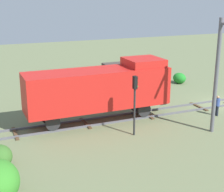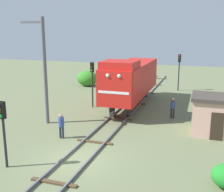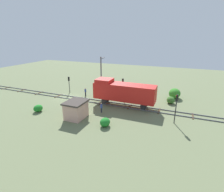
{
  "view_description": "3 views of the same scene",
  "coord_description": "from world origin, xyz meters",
  "px_view_note": "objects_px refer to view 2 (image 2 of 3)",
  "views": [
    {
      "loc": [
        -23.57,
        20.88,
        9.57
      ],
      "look_at": [
        0.77,
        10.66,
        1.74
      ],
      "focal_mm": 55.0,
      "sensor_mm": 36.0,
      "label": 1
    },
    {
      "loc": [
        6.4,
        -13.24,
        7.06
      ],
      "look_at": [
        -0.6,
        8.1,
        1.87
      ],
      "focal_mm": 45.0,
      "sensor_mm": 36.0,
      "label": 2
    },
    {
      "loc": [
        28.35,
        21.37,
        12.09
      ],
      "look_at": [
        0.07,
        9.82,
        1.65
      ],
      "focal_mm": 28.0,
      "sensor_mm": 36.0,
      "label": 3
    }
  ],
  "objects_px": {
    "traffic_signal_mid": "(92,76)",
    "worker_near_track": "(61,124)",
    "locomotive": "(131,78)",
    "traffic_signal_far": "(179,66)",
    "traffic_signal_near": "(3,122)",
    "worker_by_signal": "(173,107)",
    "catenary_mast": "(44,69)",
    "relay_hut": "(217,115)"
  },
  "relations": [
    {
      "from": "traffic_signal_far",
      "to": "catenary_mast",
      "type": "relative_size",
      "value": 0.54
    },
    {
      "from": "worker_near_track",
      "to": "worker_by_signal",
      "type": "height_order",
      "value": "same"
    },
    {
      "from": "catenary_mast",
      "to": "locomotive",
      "type": "bearing_deg",
      "value": 53.1
    },
    {
      "from": "locomotive",
      "to": "relay_hut",
      "type": "distance_m",
      "value": 9.19
    },
    {
      "from": "traffic_signal_mid",
      "to": "worker_near_track",
      "type": "height_order",
      "value": "traffic_signal_mid"
    },
    {
      "from": "locomotive",
      "to": "traffic_signal_mid",
      "type": "relative_size",
      "value": 2.71
    },
    {
      "from": "locomotive",
      "to": "catenary_mast",
      "type": "height_order",
      "value": "catenary_mast"
    },
    {
      "from": "traffic_signal_mid",
      "to": "catenary_mast",
      "type": "relative_size",
      "value": 0.53
    },
    {
      "from": "traffic_signal_mid",
      "to": "traffic_signal_far",
      "type": "bearing_deg",
      "value": 56.06
    },
    {
      "from": "catenary_mast",
      "to": "traffic_signal_near",
      "type": "bearing_deg",
      "value": -75.47
    },
    {
      "from": "worker_near_track",
      "to": "catenary_mast",
      "type": "distance_m",
      "value": 4.95
    },
    {
      "from": "worker_near_track",
      "to": "locomotive",
      "type": "bearing_deg",
      "value": -162.87
    },
    {
      "from": "traffic_signal_far",
      "to": "worker_by_signal",
      "type": "bearing_deg",
      "value": -87.02
    },
    {
      "from": "traffic_signal_near",
      "to": "worker_by_signal",
      "type": "relative_size",
      "value": 2.12
    },
    {
      "from": "locomotive",
      "to": "relay_hut",
      "type": "bearing_deg",
      "value": -34.34
    },
    {
      "from": "locomotive",
      "to": "catenary_mast",
      "type": "relative_size",
      "value": 1.43
    },
    {
      "from": "locomotive",
      "to": "worker_by_signal",
      "type": "distance_m",
      "value": 5.14
    },
    {
      "from": "traffic_signal_mid",
      "to": "locomotive",
      "type": "bearing_deg",
      "value": 20.18
    },
    {
      "from": "catenary_mast",
      "to": "worker_by_signal",
      "type": "bearing_deg",
      "value": 25.26
    },
    {
      "from": "traffic_signal_far",
      "to": "worker_near_track",
      "type": "xyz_separation_m",
      "value": [
        -6.0,
        -18.44,
        -2.06
      ]
    },
    {
      "from": "worker_near_track",
      "to": "catenary_mast",
      "type": "height_order",
      "value": "catenary_mast"
    },
    {
      "from": "locomotive",
      "to": "traffic_signal_near",
      "type": "relative_size",
      "value": 3.22
    },
    {
      "from": "locomotive",
      "to": "catenary_mast",
      "type": "distance_m",
      "value": 8.57
    },
    {
      "from": "traffic_signal_mid",
      "to": "worker_near_track",
      "type": "distance_m",
      "value": 8.34
    },
    {
      "from": "traffic_signal_mid",
      "to": "worker_by_signal",
      "type": "relative_size",
      "value": 2.52
    },
    {
      "from": "traffic_signal_far",
      "to": "relay_hut",
      "type": "xyz_separation_m",
      "value": [
        3.9,
        -14.27,
        -1.66
      ]
    },
    {
      "from": "locomotive",
      "to": "traffic_signal_mid",
      "type": "bearing_deg",
      "value": -159.82
    },
    {
      "from": "worker_near_track",
      "to": "catenary_mast",
      "type": "xyz_separation_m",
      "value": [
        -2.66,
        2.55,
        3.31
      ]
    },
    {
      "from": "traffic_signal_near",
      "to": "relay_hut",
      "type": "relative_size",
      "value": 1.03
    },
    {
      "from": "traffic_signal_far",
      "to": "worker_near_track",
      "type": "relative_size",
      "value": 2.59
    },
    {
      "from": "worker_near_track",
      "to": "catenary_mast",
      "type": "bearing_deg",
      "value": -102.16
    },
    {
      "from": "traffic_signal_far",
      "to": "traffic_signal_mid",
      "type": "bearing_deg",
      "value": -123.94
    },
    {
      "from": "worker_near_track",
      "to": "worker_by_signal",
      "type": "bearing_deg",
      "value": 167.97
    },
    {
      "from": "catenary_mast",
      "to": "relay_hut",
      "type": "bearing_deg",
      "value": 7.32
    },
    {
      "from": "traffic_signal_mid",
      "to": "catenary_mast",
      "type": "xyz_separation_m",
      "value": [
        -1.66,
        -5.49,
        1.33
      ]
    },
    {
      "from": "traffic_signal_far",
      "to": "catenary_mast",
      "type": "bearing_deg",
      "value": -118.59
    },
    {
      "from": "traffic_signal_near",
      "to": "worker_by_signal",
      "type": "height_order",
      "value": "traffic_signal_near"
    },
    {
      "from": "locomotive",
      "to": "traffic_signal_far",
      "type": "height_order",
      "value": "locomotive"
    },
    {
      "from": "worker_near_track",
      "to": "traffic_signal_far",
      "type": "bearing_deg",
      "value": -166.41
    },
    {
      "from": "traffic_signal_mid",
      "to": "relay_hut",
      "type": "relative_size",
      "value": 1.22
    },
    {
      "from": "worker_near_track",
      "to": "relay_hut",
      "type": "xyz_separation_m",
      "value": [
        9.9,
        4.16,
        0.4
      ]
    },
    {
      "from": "locomotive",
      "to": "worker_near_track",
      "type": "xyz_separation_m",
      "value": [
        -2.4,
        -9.29,
        -1.78
      ]
    }
  ]
}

